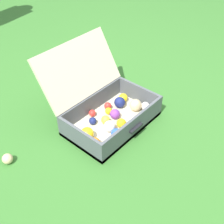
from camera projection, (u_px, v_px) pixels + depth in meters
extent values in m
plane|color=#336B28|center=(114.00, 118.00, 1.97)|extent=(16.00, 16.00, 0.00)
cube|color=beige|center=(112.00, 123.00, 1.91)|extent=(0.59, 0.37, 0.03)
cube|color=#4C5156|center=(80.00, 139.00, 1.70)|extent=(0.02, 0.37, 0.15)
cube|color=#4C5156|center=(139.00, 95.00, 2.04)|extent=(0.02, 0.37, 0.15)
cube|color=#4C5156|center=(134.00, 127.00, 1.78)|extent=(0.56, 0.02, 0.15)
cube|color=#4C5156|center=(92.00, 104.00, 1.96)|extent=(0.56, 0.02, 0.15)
cube|color=beige|center=(79.00, 69.00, 1.86)|extent=(0.59, 0.21, 0.33)
cube|color=black|center=(136.00, 128.00, 1.77)|extent=(0.11, 0.02, 0.02)
sphere|color=#CCDB38|center=(105.00, 120.00, 1.87)|extent=(0.06, 0.06, 0.06)
sphere|color=purple|center=(115.00, 114.00, 1.91)|extent=(0.07, 0.07, 0.07)
sphere|color=yellow|center=(121.00, 123.00, 1.84)|extent=(0.06, 0.06, 0.06)
sphere|color=#D1B784|center=(135.00, 105.00, 1.97)|extent=(0.08, 0.08, 0.08)
sphere|color=orange|center=(95.00, 143.00, 1.71)|extent=(0.06, 0.06, 0.06)
sphere|color=navy|center=(120.00, 102.00, 2.00)|extent=(0.08, 0.08, 0.08)
sphere|color=white|center=(110.00, 126.00, 1.81)|extent=(0.07, 0.07, 0.07)
sphere|color=blue|center=(116.00, 134.00, 1.77)|extent=(0.07, 0.07, 0.07)
sphere|color=navy|center=(93.00, 121.00, 1.87)|extent=(0.05, 0.05, 0.05)
sphere|color=red|center=(92.00, 113.00, 1.93)|extent=(0.05, 0.05, 0.05)
sphere|color=red|center=(108.00, 106.00, 1.99)|extent=(0.05, 0.05, 0.05)
sphere|color=yellow|center=(109.00, 111.00, 1.95)|extent=(0.05, 0.05, 0.05)
sphere|color=white|center=(145.00, 106.00, 1.98)|extent=(0.06, 0.06, 0.06)
sphere|color=yellow|center=(87.00, 134.00, 1.75)|extent=(0.08, 0.08, 0.08)
sphere|color=yellow|center=(123.00, 98.00, 2.05)|extent=(0.06, 0.06, 0.06)
sphere|color=#D1B784|center=(8.00, 159.00, 1.65)|extent=(0.06, 0.06, 0.06)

